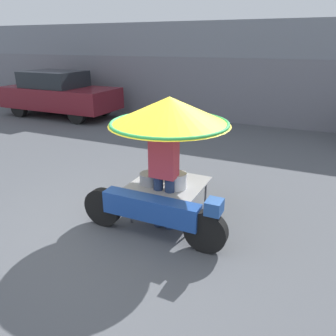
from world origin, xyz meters
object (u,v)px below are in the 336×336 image
at_px(parked_car, 59,94).
at_px(vendor_person, 164,170).
at_px(vendor_motorcycle_cart, 168,130).
at_px(potted_plant, 18,94).

bearing_deg(parked_car, vendor_person, -38.71).
height_order(vendor_person, parked_car, vendor_person).
bearing_deg(vendor_motorcycle_cart, potted_plant, 148.15).
distance_m(vendor_person, potted_plant, 11.91).
distance_m(vendor_person, parked_car, 8.79).
distance_m(vendor_motorcycle_cart, parked_car, 8.63).
bearing_deg(parked_car, vendor_motorcycle_cart, -37.74).
height_order(vendor_motorcycle_cart, vendor_person, vendor_motorcycle_cart).
bearing_deg(potted_plant, vendor_person, -32.65).
height_order(vendor_motorcycle_cart, parked_car, vendor_motorcycle_cart).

